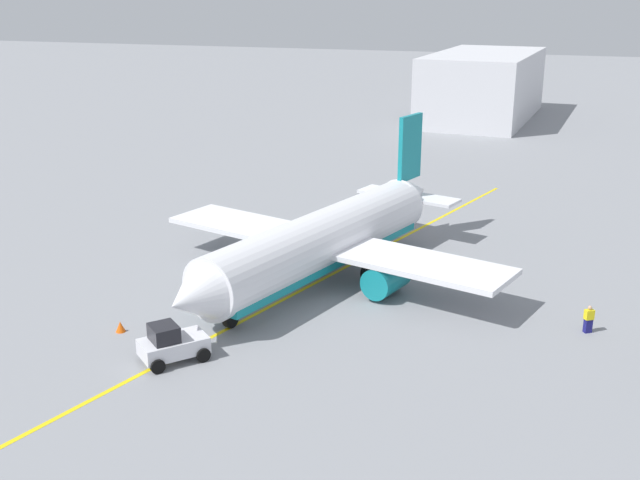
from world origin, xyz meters
TOP-DOWN VIEW (x-y plane):
  - ground_plane at (0.00, 0.00)m, footprint 400.00×400.00m
  - airplane at (-0.42, 0.12)m, footprint 29.40×26.78m
  - pushback_tug at (14.04, -3.87)m, footprint 4.08×3.96m
  - refueling_worker at (2.95, 17.81)m, footprint 0.59×0.63m
  - safety_cone_nose at (11.73, -8.63)m, footprint 0.59×0.59m
  - distant_hangar at (-74.35, 1.73)m, footprint 31.33×16.45m
  - taxi_line_marking at (0.00, 0.00)m, footprint 60.74×18.12m

SIDE VIEW (x-z plane):
  - ground_plane at x=0.00m, z-range 0.00..0.00m
  - taxi_line_marking at x=0.00m, z-range 0.00..0.01m
  - safety_cone_nose at x=11.73m, z-range 0.00..0.65m
  - refueling_worker at x=2.95m, z-range -0.03..1.68m
  - pushback_tug at x=14.04m, z-range -0.09..2.11m
  - airplane at x=-0.42m, z-range -2.18..7.79m
  - distant_hangar at x=-74.35m, z-range -0.01..10.03m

